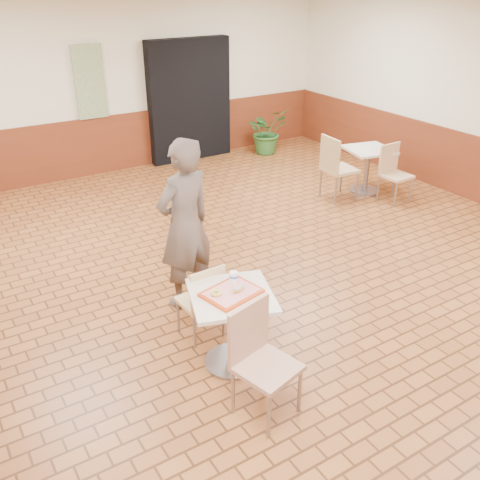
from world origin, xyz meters
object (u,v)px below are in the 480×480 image
chair_main_back (203,298)px  serving_tray (231,293)px  customer (185,225)px  chair_second_left (336,165)px  main_table (232,317)px  long_john_donut (239,289)px  potted_plant (267,131)px  ring_donut (216,293)px  paper_cup (234,277)px  chair_second_front (393,170)px  second_table (368,163)px  chair_main_front (260,355)px

chair_main_back → serving_tray: size_ratio=1.73×
customer → chair_second_left: bearing=-170.1°
main_table → chair_main_back: (-0.03, 0.48, -0.05)m
main_table → chair_main_back: chair_main_back is taller
long_john_donut → potted_plant: bearing=53.2°
long_john_donut → chair_second_left: size_ratio=0.14×
customer → serving_tray: customer is taller
ring_donut → paper_cup: paper_cup is taller
chair_second_front → ring_donut: bearing=-156.7°
chair_main_back → serving_tray: 0.57m
chair_second_front → long_john_donut: bearing=-155.1°
second_table → chair_main_back: bearing=-153.5°
customer → chair_second_left: 3.59m
customer → paper_cup: (-0.03, -1.01, -0.09)m
chair_main_back → customer: 0.83m
chair_main_front → serving_tray: size_ratio=2.05×
second_table → serving_tray: bearing=-148.3°
long_john_donut → ring_donut: bearing=165.5°
customer → long_john_donut: bearing=73.1°
chair_main_front → chair_second_left: size_ratio=0.94×
main_table → chair_second_left: size_ratio=0.73×
chair_main_back → potted_plant: bearing=-133.0°
chair_main_back → ring_donut: size_ratio=7.83×
paper_cup → chair_second_front: bearing=25.3°
chair_main_back → long_john_donut: long_john_donut is taller
chair_main_front → paper_cup: (0.21, 0.73, 0.29)m
long_john_donut → second_table: size_ratio=0.19×
paper_cup → chair_second_front: (4.06, 1.92, -0.33)m
serving_tray → paper_cup: size_ratio=4.96×
long_john_donut → second_table: (4.03, 2.56, -0.31)m
chair_main_front → customer: (0.24, 1.74, 0.38)m
serving_tray → chair_second_front: bearing=26.3°
chair_main_back → chair_second_front: size_ratio=0.92×
chair_main_front → second_table: (4.20, 3.13, -0.05)m
chair_main_front → chair_second_left: bearing=27.3°
customer → potted_plant: (3.76, 3.96, -0.48)m
chair_second_left → chair_second_front: chair_second_left is taller
paper_cup → chair_main_back: bearing=111.2°
chair_main_back → paper_cup: 0.52m
chair_second_left → long_john_donut: bearing=132.4°
chair_second_front → chair_second_left: bearing=145.0°
main_table → chair_second_left: 4.26m
chair_second_left → potted_plant: bearing=-5.5°
serving_tray → ring_donut: ring_donut is taller
paper_cup → second_table: (3.99, 2.40, -0.34)m
chair_main_front → ring_donut: (-0.03, 0.62, 0.25)m
serving_tray → chair_second_front: chair_second_front is taller
main_table → long_john_donut: size_ratio=5.32×
ring_donut → customer: bearing=76.4°
ring_donut → chair_second_front: (4.31, 2.03, -0.30)m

